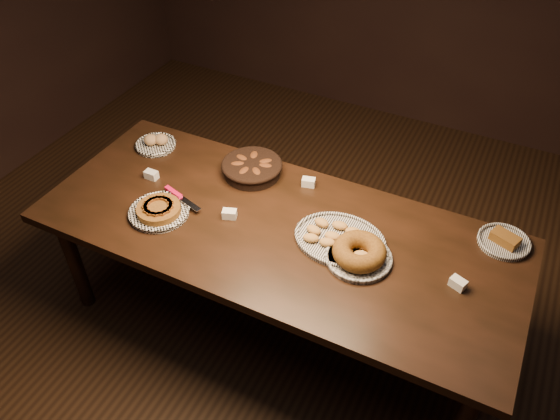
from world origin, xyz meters
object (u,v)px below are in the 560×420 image
at_px(madeleine_platter, 339,239).
at_px(bundt_cake_plate, 359,253).
at_px(buffet_table, 276,238).
at_px(apple_tart_plate, 159,210).

relative_size(madeleine_platter, bundt_cake_plate, 1.31).
bearing_deg(bundt_cake_plate, madeleine_platter, 142.19).
relative_size(buffet_table, madeleine_platter, 5.41).
xyz_separation_m(apple_tart_plate, madeleine_platter, (0.89, 0.22, -0.00)).
distance_m(apple_tart_plate, madeleine_platter, 0.91).
xyz_separation_m(madeleine_platter, bundt_cake_plate, (0.12, -0.07, 0.02)).
relative_size(buffet_table, bundt_cake_plate, 7.07).
distance_m(buffet_table, bundt_cake_plate, 0.45).
bearing_deg(madeleine_platter, apple_tart_plate, -164.36).
xyz_separation_m(buffet_table, bundt_cake_plate, (0.44, -0.03, 0.11)).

